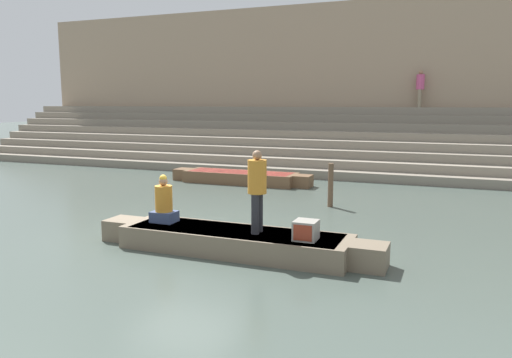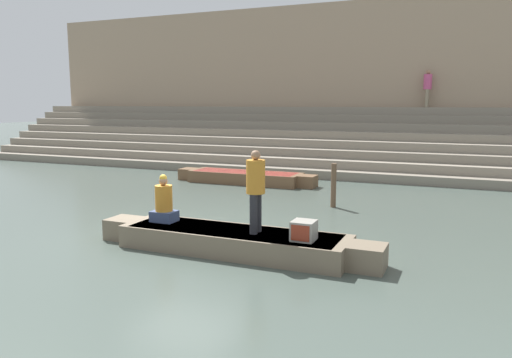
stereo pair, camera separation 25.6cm
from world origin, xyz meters
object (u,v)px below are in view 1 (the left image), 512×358
Objects in this scene: tv_set at (306,230)px; moored_boat_shore at (240,177)px; person_rowing at (164,204)px; mooring_post at (331,185)px; rowboat_main at (234,241)px; person_standing at (257,186)px; person_on_steps at (420,86)px.

tv_set is 9.82m from moored_boat_shore.
mooring_post is at bearing 73.20° from person_rowing.
tv_set reaches higher than moored_boat_shore.
rowboat_main is 5.89× the size of person_rowing.
person_standing reaches higher than moored_boat_shore.
moored_boat_shore is 4.31× the size of mooring_post.
moored_boat_shore is at bearing 144.43° from mooring_post.
person_standing is 0.30× the size of moored_boat_shore.
person_rowing reaches higher than rowboat_main.
person_on_steps is (1.72, 9.99, 3.17)m from mooring_post.
person_standing is 3.70× the size of tv_set.
person_on_steps reaches higher than rowboat_main.
person_standing is 1.59× the size of person_rowing.
person_rowing is at bearing -114.30° from person_on_steps.
mooring_post reaches higher than moored_boat_shore.
person_on_steps is (0.91, 15.37, 3.16)m from tv_set.
person_rowing is at bearing -177.36° from person_standing.
tv_set is 0.35× the size of mooring_post.
moored_boat_shore is 9.84m from person_on_steps.
tv_set is at bearing -58.13° from moored_boat_shore.
moored_boat_shore is at bearing 111.26° from person_rowing.
tv_set is 0.08× the size of moored_boat_shore.
mooring_post is at bearing 81.75° from rowboat_main.
person_standing is 5.28m from mooring_post.
mooring_post is (-0.80, 5.38, -0.00)m from tv_set.
person_on_steps is (2.48, 15.22, 3.57)m from rowboat_main.
rowboat_main is 8.97m from moored_boat_shore.
tv_set is 15.72m from person_on_steps.
person_rowing is (-1.74, 0.10, 0.63)m from rowboat_main.
rowboat_main is 1.85m from person_rowing.
rowboat_main is 1.63m from tv_set.
person_standing is at bearing -63.34° from moored_boat_shore.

